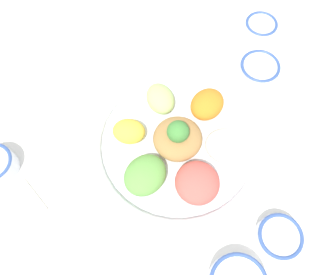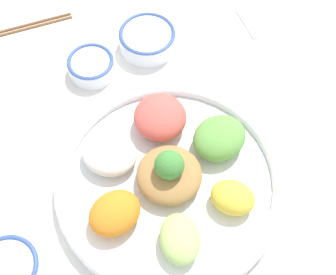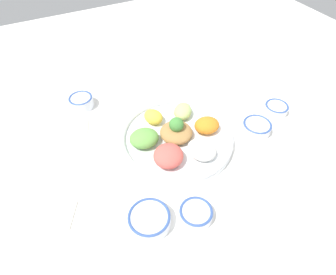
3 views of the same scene
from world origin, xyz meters
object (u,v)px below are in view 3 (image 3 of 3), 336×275
salad_platter (176,137)px  serving_spoon_main (86,131)px  sauce_bowl_red (276,108)px  rice_bowl_blue (81,101)px  rice_bowl_plain (196,213)px  sauce_bowl_far (149,219)px  serving_spoon_extra (75,203)px  sauce_bowl_dark (257,127)px

salad_platter → serving_spoon_main: (0.18, 0.25, -0.02)m
salad_platter → serving_spoon_main: salad_platter is taller
salad_platter → sauce_bowl_red: salad_platter is taller
rice_bowl_blue → rice_bowl_plain: bearing=-165.9°
rice_bowl_plain → sauce_bowl_far: sauce_bowl_far is taller
sauce_bowl_far → serving_spoon_main: 0.41m
rice_bowl_blue → serving_spoon_extra: (-0.40, 0.13, -0.02)m
serving_spoon_extra → sauce_bowl_far: bearing=76.2°
serving_spoon_main → serving_spoon_extra: size_ratio=1.11×
sauce_bowl_dark → sauce_bowl_far: 0.48m
sauce_bowl_far → rice_bowl_blue: bearing=3.2°
sauce_bowl_red → sauce_bowl_dark: sauce_bowl_dark is taller
sauce_bowl_dark → serving_spoon_main: (0.26, 0.52, -0.02)m
rice_bowl_blue → serving_spoon_extra: rice_bowl_blue is taller
sauce_bowl_dark → serving_spoon_extra: (0.00, 0.62, -0.02)m
rice_bowl_plain → serving_spoon_extra: bearing=56.2°
rice_bowl_plain → serving_spoon_main: rice_bowl_plain is taller
rice_bowl_blue → sauce_bowl_dark: 0.64m
serving_spoon_extra → serving_spoon_main: bearing=-173.3°
serving_spoon_main → rice_bowl_plain: bearing=-139.8°
salad_platter → serving_spoon_extra: size_ratio=3.15×
sauce_bowl_dark → serving_spoon_extra: bearing=89.7°
rice_bowl_plain → rice_bowl_blue: bearing=14.1°
serving_spoon_main → rice_bowl_blue: bearing=8.6°
rice_bowl_blue → serving_spoon_main: (-0.14, 0.03, -0.02)m
rice_bowl_blue → serving_spoon_extra: bearing=161.9°
sauce_bowl_far → serving_spoon_extra: 0.22m
rice_bowl_blue → serving_spoon_main: 0.14m
salad_platter → sauce_bowl_red: (-0.04, -0.39, -0.01)m
salad_platter → rice_bowl_plain: (-0.26, 0.08, -0.01)m
rice_bowl_plain → serving_spoon_extra: rice_bowl_plain is taller
sauce_bowl_dark → serving_spoon_main: size_ratio=0.73×
salad_platter → sauce_bowl_dark: salad_platter is taller
rice_bowl_blue → serving_spoon_extra: 0.42m
rice_bowl_blue → serving_spoon_main: bearing=169.6°
sauce_bowl_red → sauce_bowl_far: 0.62m
salad_platter → rice_bowl_plain: salad_platter is taller
salad_platter → serving_spoon_extra: (-0.08, 0.36, -0.02)m
sauce_bowl_dark → sauce_bowl_far: sauce_bowl_far is taller
salad_platter → serving_spoon_extra: 0.37m
salad_platter → serving_spoon_main: size_ratio=2.84×
rice_bowl_blue → sauce_bowl_far: size_ratio=0.79×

